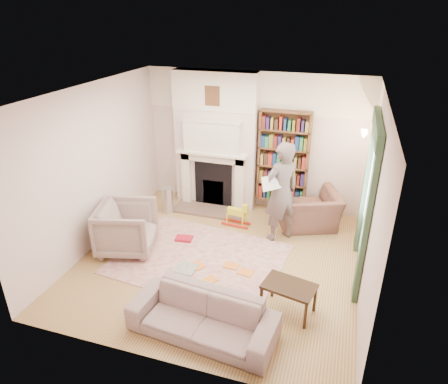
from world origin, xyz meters
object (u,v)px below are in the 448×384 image
(armchair_left, at_px, (127,228))
(rocking_horse, at_px, (236,214))
(man_reading, at_px, (281,192))
(bookcase, at_px, (283,157))
(paraffin_heater, at_px, (168,200))
(armchair_reading, at_px, (308,210))
(coffee_table, at_px, (288,298))
(sofa, at_px, (203,317))

(armchair_left, relative_size, rocking_horse, 1.74)
(man_reading, relative_size, rocking_horse, 3.43)
(armchair_left, xyz_separation_m, rocking_horse, (1.57, 1.41, -0.19))
(bookcase, relative_size, paraffin_heater, 3.36)
(armchair_reading, xyz_separation_m, coffee_table, (0.03, -2.52, -0.13))
(bookcase, distance_m, sofa, 3.91)
(sofa, distance_m, paraffin_heater, 3.53)
(armchair_left, relative_size, sofa, 0.50)
(sofa, relative_size, paraffin_heater, 3.47)
(armchair_left, relative_size, man_reading, 0.51)
(bookcase, height_order, coffee_table, bookcase)
(sofa, bearing_deg, rocking_horse, 103.49)
(coffee_table, bearing_deg, paraffin_heater, 154.34)
(armchair_left, relative_size, paraffin_heater, 1.72)
(coffee_table, xyz_separation_m, rocking_horse, (-1.36, 2.14, 0.01))
(sofa, height_order, rocking_horse, sofa)
(bookcase, height_order, rocking_horse, bookcase)
(man_reading, xyz_separation_m, paraffin_heater, (-2.37, 0.32, -0.65))
(sofa, distance_m, coffee_table, 1.24)
(armchair_reading, bearing_deg, coffee_table, 69.07)
(man_reading, bearing_deg, paraffin_heater, -51.68)
(bookcase, height_order, paraffin_heater, bookcase)
(sofa, xyz_separation_m, man_reading, (0.50, 2.67, 0.65))
(man_reading, bearing_deg, sofa, 35.45)
(man_reading, xyz_separation_m, coffee_table, (0.48, -1.92, -0.70))
(rocking_horse, bearing_deg, armchair_reading, 20.83)
(armchair_left, distance_m, sofa, 2.46)
(armchair_left, distance_m, coffee_table, 3.03)
(armchair_left, bearing_deg, armchair_reading, -73.61)
(armchair_reading, height_order, coffee_table, armchair_reading)
(paraffin_heater, xyz_separation_m, rocking_horse, (1.49, -0.10, -0.04))
(armchair_reading, relative_size, armchair_left, 1.16)
(coffee_table, bearing_deg, armchair_reading, 103.20)
(coffee_table, xyz_separation_m, paraffin_heater, (-2.86, 2.24, 0.05))
(bookcase, distance_m, armchair_left, 3.33)
(coffee_table, height_order, rocking_horse, rocking_horse)
(armchair_reading, xyz_separation_m, paraffin_heater, (-2.82, -0.28, -0.08))
(armchair_left, bearing_deg, man_reading, -79.42)
(armchair_reading, relative_size, coffee_table, 1.57)
(armchair_reading, bearing_deg, man_reading, 31.44)
(bookcase, relative_size, armchair_reading, 1.69)
(man_reading, distance_m, rocking_horse, 1.14)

